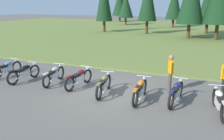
# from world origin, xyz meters

# --- Properties ---
(ground_plane) EXTENTS (140.00, 140.00, 0.00)m
(ground_plane) POSITION_xyz_m (0.00, 0.00, 0.00)
(ground_plane) COLOR #605B54
(grass_moorland) EXTENTS (80.00, 44.00, 0.10)m
(grass_moorland) POSITION_xyz_m (0.00, 25.52, 0.05)
(grass_moorland) COLOR olive
(grass_moorland) RESTS_ON ground
(forest_treeline) EXTENTS (39.22, 29.28, 8.88)m
(forest_treeline) POSITION_xyz_m (4.32, 30.67, 4.49)
(forest_treeline) COLOR #47331E
(forest_treeline) RESTS_ON ground
(motorcycle_sky_blue) EXTENTS (0.62, 2.10, 0.88)m
(motorcycle_sky_blue) POSITION_xyz_m (-5.99, 0.29, 0.44)
(motorcycle_sky_blue) COLOR black
(motorcycle_sky_blue) RESTS_ON ground
(motorcycle_black) EXTENTS (0.62, 2.10, 0.88)m
(motorcycle_black) POSITION_xyz_m (-4.56, 0.01, 0.44)
(motorcycle_black) COLOR black
(motorcycle_black) RESTS_ON ground
(motorcycle_silver) EXTENTS (0.62, 2.10, 0.88)m
(motorcycle_silver) POSITION_xyz_m (-2.94, 0.27, 0.44)
(motorcycle_silver) COLOR black
(motorcycle_silver) RESTS_ON ground
(motorcycle_maroon) EXTENTS (0.62, 2.10, 0.88)m
(motorcycle_maroon) POSITION_xyz_m (-1.54, 0.27, 0.44)
(motorcycle_maroon) COLOR black
(motorcycle_maroon) RESTS_ON ground
(motorcycle_olive) EXTENTS (0.63, 2.10, 0.88)m
(motorcycle_olive) POSITION_xyz_m (-0.08, -0.15, 0.44)
(motorcycle_olive) COLOR black
(motorcycle_olive) RESTS_ON ground
(motorcycle_orange) EXTENTS (0.62, 2.10, 0.88)m
(motorcycle_orange) POSITION_xyz_m (1.56, -0.23, 0.44)
(motorcycle_orange) COLOR black
(motorcycle_orange) RESTS_ON ground
(motorcycle_navy) EXTENTS (0.62, 2.10, 0.88)m
(motorcycle_navy) POSITION_xyz_m (2.94, 0.07, 0.44)
(motorcycle_navy) COLOR black
(motorcycle_navy) RESTS_ON ground
(motorcycle_cream) EXTENTS (0.68, 2.09, 0.88)m
(motorcycle_cream) POSITION_xyz_m (4.48, -0.33, 0.44)
(motorcycle_cream) COLOR black
(motorcycle_cream) RESTS_ON ground
(rider_in_hivis_vest) EXTENTS (0.28, 0.54, 1.67)m
(rider_in_hivis_vest) POSITION_xyz_m (2.51, 1.25, 0.95)
(rider_in_hivis_vest) COLOR #4C4233
(rider_in_hivis_vest) RESTS_ON ground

